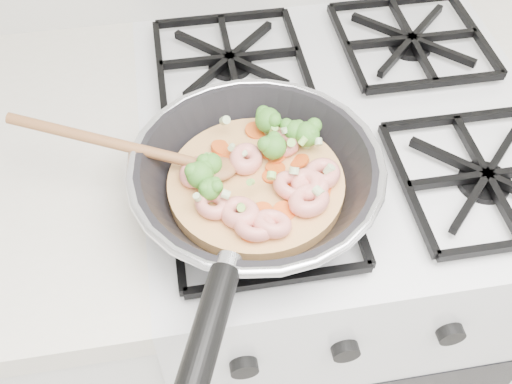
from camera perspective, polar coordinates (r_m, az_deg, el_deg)
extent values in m
cube|color=silver|center=(1.24, 6.12, -8.38)|extent=(0.60, 0.60, 0.90)
cube|color=black|center=(0.88, 8.61, 7.30)|extent=(0.56, 0.56, 0.02)
torus|color=silver|center=(0.71, 0.00, 2.57)|extent=(0.31, 0.31, 0.01)
cylinder|color=black|center=(0.59, -5.08, -14.48)|extent=(0.09, 0.17, 0.03)
cylinder|color=tan|center=(0.74, 0.00, 0.74)|extent=(0.22, 0.22, 0.02)
ellipsoid|color=#915C35|center=(0.73, -3.86, 2.20)|extent=(0.06, 0.05, 0.02)
cylinder|color=#915C35|center=(0.75, -14.01, 4.67)|extent=(0.24, 0.09, 0.06)
torus|color=#E29685|center=(0.70, -4.18, -1.17)|extent=(0.06, 0.06, 0.02)
torus|color=#E29685|center=(0.70, 5.08, -0.81)|extent=(0.07, 0.07, 0.02)
torus|color=#E29685|center=(0.76, 2.41, 4.62)|extent=(0.06, 0.06, 0.02)
torus|color=#E29685|center=(0.68, -0.10, -3.25)|extent=(0.06, 0.06, 0.02)
torus|color=#E29685|center=(0.73, 6.35, 1.75)|extent=(0.07, 0.07, 0.02)
torus|color=#E29685|center=(0.74, -0.97, 3.18)|extent=(0.07, 0.07, 0.03)
torus|color=#E29685|center=(0.68, 1.54, -3.06)|extent=(0.06, 0.06, 0.03)
torus|color=#E29685|center=(0.73, -5.65, 1.93)|extent=(0.07, 0.07, 0.03)
torus|color=#E29685|center=(0.72, 4.88, 0.70)|extent=(0.05, 0.05, 0.03)
torus|color=#E29685|center=(0.72, 5.23, 0.64)|extent=(0.07, 0.07, 0.03)
torus|color=#E29685|center=(0.71, 3.52, 0.56)|extent=(0.07, 0.07, 0.02)
torus|color=#E29685|center=(0.69, -1.58, -2.00)|extent=(0.07, 0.07, 0.02)
ellipsoid|color=#4B9330|center=(0.72, -4.37, 2.68)|extent=(0.04, 0.04, 0.03)
ellipsoid|color=#4B9330|center=(0.76, 3.71, 5.86)|extent=(0.04, 0.04, 0.03)
ellipsoid|color=#4B9330|center=(0.71, -5.39, 1.65)|extent=(0.04, 0.04, 0.03)
ellipsoid|color=#4B9330|center=(0.74, 1.70, 4.35)|extent=(0.04, 0.04, 0.03)
ellipsoid|color=#4B9330|center=(0.76, 4.88, 5.52)|extent=(0.04, 0.04, 0.03)
ellipsoid|color=#4B9330|center=(0.78, 1.14, 6.88)|extent=(0.04, 0.04, 0.03)
ellipsoid|color=#4B9330|center=(0.70, -4.43, 0.29)|extent=(0.04, 0.04, 0.03)
cylinder|color=#E15A1C|center=(0.75, 4.17, 2.98)|extent=(0.03, 0.03, 0.01)
cylinder|color=#E15A1C|center=(0.74, 1.87, 1.91)|extent=(0.03, 0.03, 0.01)
cylinder|color=#E15A1C|center=(0.76, 1.97, 3.45)|extent=(0.04, 0.04, 0.01)
cylinder|color=#E15A1C|center=(0.77, -3.18, 4.21)|extent=(0.04, 0.04, 0.01)
cylinder|color=#E15A1C|center=(0.73, 6.60, 0.42)|extent=(0.04, 0.04, 0.01)
cylinder|color=#E15A1C|center=(0.73, 2.93, 1.09)|extent=(0.03, 0.03, 0.01)
cylinder|color=#E15A1C|center=(0.68, -0.49, -3.89)|extent=(0.03, 0.03, 0.01)
cylinder|color=#E15A1C|center=(0.79, -0.03, 5.90)|extent=(0.04, 0.04, 0.01)
cylinder|color=#E15A1C|center=(0.70, 0.59, -1.78)|extent=(0.03, 0.03, 0.00)
cylinder|color=#E15A1C|center=(0.74, 1.86, 2.35)|extent=(0.04, 0.04, 0.01)
cylinder|color=#E15A1C|center=(0.76, 1.35, 4.04)|extent=(0.04, 0.04, 0.01)
cylinder|color=#E15A1C|center=(0.70, 2.72, -1.84)|extent=(0.04, 0.04, 0.00)
cylinder|color=#E15A1C|center=(0.76, -3.48, 3.41)|extent=(0.04, 0.04, 0.01)
cylinder|color=#E15A1C|center=(0.76, -3.36, 3.77)|extent=(0.03, 0.03, 0.00)
cylinder|color=#E15A1C|center=(0.73, 1.51, 1.57)|extent=(0.03, 0.03, 0.01)
cylinder|color=#AEC98D|center=(0.71, 3.66, 2.06)|extent=(0.01, 0.01, 0.01)
cylinder|color=#87CC51|center=(0.70, -0.52, 0.96)|extent=(0.01, 0.01, 0.01)
cylinder|color=#87CC51|center=(0.74, 4.51, 4.89)|extent=(0.01, 0.01, 0.01)
cylinder|color=#AEC98D|center=(0.75, 5.98, 4.79)|extent=(0.01, 0.01, 0.01)
cylinder|color=#AEC98D|center=(0.76, 4.65, 5.93)|extent=(0.01, 0.01, 0.01)
cylinder|color=#87CC51|center=(0.77, 1.67, 6.00)|extent=(0.01, 0.01, 0.01)
cylinder|color=#AEC98D|center=(0.77, 2.26, 6.60)|extent=(0.01, 0.01, 0.01)
cylinder|color=#AEC98D|center=(0.69, -2.91, -0.23)|extent=(0.01, 0.01, 0.01)
cylinder|color=#AEC98D|center=(0.77, -2.99, 6.85)|extent=(0.01, 0.01, 0.01)
cylinder|color=#87CC51|center=(0.72, -4.56, 3.44)|extent=(0.01, 0.01, 0.01)
cylinder|color=#87CC51|center=(0.70, 1.49, 1.58)|extent=(0.01, 0.01, 0.01)
cylinder|color=#AEC98D|center=(0.70, 5.98, 0.01)|extent=(0.01, 0.01, 0.01)
cylinder|color=#AEC98D|center=(0.69, -5.65, -0.49)|extent=(0.01, 0.01, 0.01)
cylinder|color=#87CC51|center=(0.74, 3.37, 4.75)|extent=(0.01, 0.01, 0.01)
cylinder|color=#AEC98D|center=(0.74, -1.27, 3.66)|extent=(0.01, 0.01, 0.01)
cylinder|color=#AEC98D|center=(0.76, 2.72, 5.91)|extent=(0.01, 0.01, 0.01)
cylinder|color=#AEC98D|center=(0.73, 7.02, 2.12)|extent=(0.01, 0.01, 0.01)
cylinder|color=#87CC51|center=(0.68, -1.45, -1.47)|extent=(0.01, 0.01, 0.01)
cylinder|color=#AEC98D|center=(0.74, -2.35, 4.30)|extent=(0.01, 0.01, 0.01)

